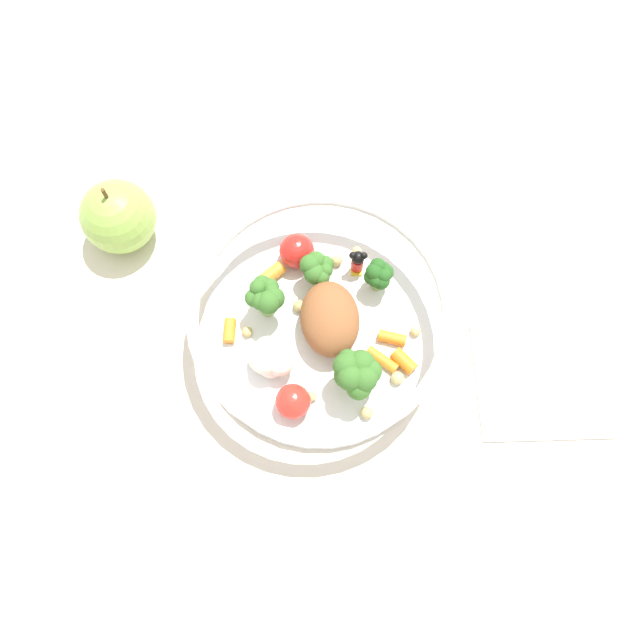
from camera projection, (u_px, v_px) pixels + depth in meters
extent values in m
plane|color=silver|center=(310.00, 321.00, 0.62)|extent=(2.40, 2.40, 0.00)
cylinder|color=white|center=(320.00, 331.00, 0.61)|extent=(0.22, 0.22, 0.01)
torus|color=white|center=(320.00, 311.00, 0.56)|extent=(0.23, 0.23, 0.01)
ellipsoid|color=brown|center=(330.00, 319.00, 0.58)|extent=(0.08, 0.07, 0.05)
cylinder|color=#7FAD5B|center=(377.00, 283.00, 0.61)|extent=(0.01, 0.01, 0.02)
sphere|color=#23561E|center=(381.00, 281.00, 0.59)|extent=(0.02, 0.02, 0.02)
sphere|color=#23561E|center=(383.00, 276.00, 0.59)|extent=(0.01, 0.01, 0.01)
sphere|color=#23561E|center=(385.00, 273.00, 0.60)|extent=(0.02, 0.02, 0.02)
sphere|color=#23561E|center=(382.00, 270.00, 0.59)|extent=(0.02, 0.02, 0.02)
sphere|color=#23561E|center=(378.00, 267.00, 0.59)|extent=(0.02, 0.02, 0.02)
sphere|color=#23561E|center=(375.00, 272.00, 0.59)|extent=(0.02, 0.02, 0.02)
sphere|color=#23561E|center=(371.00, 277.00, 0.59)|extent=(0.01, 0.01, 0.01)
sphere|color=#23561E|center=(376.00, 280.00, 0.59)|extent=(0.01, 0.01, 0.01)
cylinder|color=#8EB766|center=(267.00, 304.00, 0.60)|extent=(0.02, 0.02, 0.03)
sphere|color=#386B28|center=(268.00, 302.00, 0.57)|extent=(0.02, 0.02, 0.02)
sphere|color=#386B28|center=(273.00, 298.00, 0.57)|extent=(0.02, 0.02, 0.02)
sphere|color=#386B28|center=(272.00, 292.00, 0.57)|extent=(0.02, 0.02, 0.02)
sphere|color=#386B28|center=(270.00, 287.00, 0.58)|extent=(0.02, 0.02, 0.02)
sphere|color=#386B28|center=(262.00, 284.00, 0.58)|extent=(0.02, 0.02, 0.02)
sphere|color=#386B28|center=(258.00, 288.00, 0.57)|extent=(0.01, 0.01, 0.01)
sphere|color=#386B28|center=(254.00, 298.00, 0.57)|extent=(0.02, 0.02, 0.02)
sphere|color=#386B28|center=(261.00, 301.00, 0.57)|extent=(0.02, 0.02, 0.02)
cylinder|color=#8EB766|center=(319.00, 278.00, 0.61)|extent=(0.01, 0.01, 0.02)
sphere|color=#386B28|center=(321.00, 277.00, 0.59)|extent=(0.02, 0.02, 0.02)
sphere|color=#386B28|center=(326.00, 270.00, 0.59)|extent=(0.01, 0.01, 0.01)
sphere|color=#386B28|center=(325.00, 264.00, 0.60)|extent=(0.02, 0.02, 0.02)
sphere|color=#386B28|center=(316.00, 261.00, 0.59)|extent=(0.02, 0.02, 0.02)
sphere|color=#386B28|center=(310.00, 265.00, 0.59)|extent=(0.02, 0.02, 0.02)
sphere|color=#386B28|center=(314.00, 273.00, 0.59)|extent=(0.02, 0.02, 0.02)
cylinder|color=#7FAD5B|center=(353.00, 381.00, 0.57)|extent=(0.02, 0.02, 0.02)
sphere|color=#386B28|center=(359.00, 387.00, 0.55)|extent=(0.02, 0.02, 0.02)
sphere|color=#386B28|center=(364.00, 379.00, 0.54)|extent=(0.02, 0.02, 0.02)
sphere|color=#386B28|center=(369.00, 371.00, 0.55)|extent=(0.02, 0.02, 0.02)
sphere|color=#386B28|center=(361.00, 364.00, 0.55)|extent=(0.03, 0.03, 0.03)
sphere|color=#386B28|center=(348.00, 359.00, 0.55)|extent=(0.02, 0.02, 0.02)
sphere|color=#386B28|center=(346.00, 366.00, 0.55)|extent=(0.02, 0.02, 0.02)
sphere|color=#386B28|center=(347.00, 375.00, 0.55)|extent=(0.02, 0.02, 0.02)
sphere|color=#386B28|center=(350.00, 378.00, 0.54)|extent=(0.02, 0.02, 0.02)
sphere|color=white|center=(271.00, 363.00, 0.58)|extent=(0.03, 0.03, 0.03)
sphere|color=white|center=(281.00, 362.00, 0.57)|extent=(0.02, 0.02, 0.02)
sphere|color=white|center=(270.00, 359.00, 0.58)|extent=(0.02, 0.02, 0.02)
sphere|color=white|center=(268.00, 351.00, 0.58)|extent=(0.03, 0.03, 0.03)
sphere|color=white|center=(262.00, 359.00, 0.58)|extent=(0.03, 0.03, 0.03)
sphere|color=white|center=(266.00, 361.00, 0.57)|extent=(0.03, 0.03, 0.03)
cube|color=yellow|center=(357.00, 268.00, 0.62)|extent=(0.02, 0.01, 0.00)
cylinder|color=red|center=(357.00, 264.00, 0.61)|extent=(0.01, 0.01, 0.02)
sphere|color=black|center=(358.00, 258.00, 0.60)|extent=(0.01, 0.01, 0.01)
sphere|color=black|center=(364.00, 256.00, 0.60)|extent=(0.01, 0.01, 0.01)
sphere|color=black|center=(353.00, 255.00, 0.60)|extent=(0.01, 0.01, 0.01)
cylinder|color=orange|center=(404.00, 361.00, 0.59)|extent=(0.03, 0.02, 0.01)
cylinder|color=orange|center=(382.00, 360.00, 0.59)|extent=(0.03, 0.03, 0.01)
cylinder|color=orange|center=(271.00, 274.00, 0.62)|extent=(0.02, 0.03, 0.01)
cylinder|color=orange|center=(392.00, 338.00, 0.59)|extent=(0.02, 0.03, 0.01)
cylinder|color=orange|center=(230.00, 331.00, 0.60)|extent=(0.02, 0.02, 0.01)
sphere|color=red|center=(293.00, 401.00, 0.56)|extent=(0.03, 0.03, 0.03)
sphere|color=red|center=(297.00, 251.00, 0.61)|extent=(0.03, 0.03, 0.03)
sphere|color=#D1B775|center=(357.00, 251.00, 0.63)|extent=(0.01, 0.01, 0.01)
sphere|color=#D1B775|center=(312.00, 396.00, 0.58)|extent=(0.01, 0.01, 0.01)
sphere|color=#D1B775|center=(397.00, 378.00, 0.58)|extent=(0.01, 0.01, 0.01)
sphere|color=tan|center=(247.00, 332.00, 0.60)|extent=(0.01, 0.01, 0.01)
sphere|color=tan|center=(367.00, 413.00, 0.57)|extent=(0.01, 0.01, 0.01)
sphere|color=#D1B775|center=(415.00, 331.00, 0.60)|extent=(0.01, 0.01, 0.01)
sphere|color=tan|center=(337.00, 261.00, 0.62)|extent=(0.01, 0.01, 0.01)
sphere|color=tan|center=(299.00, 306.00, 0.61)|extent=(0.01, 0.01, 0.01)
sphere|color=#8CB74C|center=(118.00, 217.00, 0.62)|extent=(0.07, 0.07, 0.07)
cylinder|color=brown|center=(105.00, 193.00, 0.58)|extent=(0.00, 0.00, 0.01)
cube|color=white|center=(543.00, 373.00, 0.60)|extent=(0.15, 0.15, 0.01)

